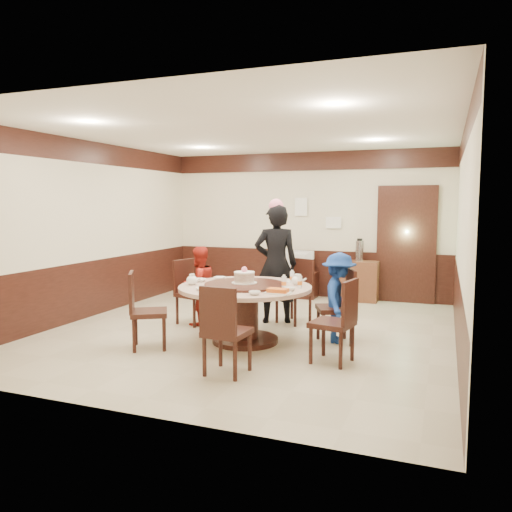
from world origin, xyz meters
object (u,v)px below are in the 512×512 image
at_px(person_blue, 339,298).
at_px(shrimp_platter, 278,291).
at_px(banquet_table, 245,302).
at_px(side_cabinet, 356,281).
at_px(television, 295,261).
at_px(thermos, 360,251).
at_px(person_standing, 276,264).
at_px(tv_stand, 295,284).
at_px(person_red, 199,286).
at_px(birthday_cake, 244,277).

height_order(person_blue, shrimp_platter, person_blue).
distance_m(banquet_table, side_cabinet, 3.46).
height_order(banquet_table, television, television).
bearing_deg(thermos, person_standing, -113.05).
bearing_deg(thermos, shrimp_platter, -95.49).
bearing_deg(banquet_table, thermos, 74.27).
xyz_separation_m(banquet_table, side_cabinet, (0.89, 3.34, -0.16)).
bearing_deg(banquet_table, person_blue, 20.58).
bearing_deg(shrimp_platter, person_standing, 109.33).
distance_m(banquet_table, television, 3.32).
distance_m(banquet_table, thermos, 3.49).
relative_size(tv_stand, thermos, 2.24).
xyz_separation_m(person_blue, tv_stand, (-1.43, 2.88, -0.34)).
height_order(shrimp_platter, side_cabinet, shrimp_platter).
distance_m(person_red, birthday_cake, 1.19).
bearing_deg(birthday_cake, person_standing, 87.70).
distance_m(person_standing, birthday_cake, 1.16).
bearing_deg(side_cabinet, person_standing, -111.96).
bearing_deg(person_blue, television, 19.17).
relative_size(birthday_cake, side_cabinet, 0.42).
bearing_deg(shrimp_platter, person_blue, 55.69).
distance_m(television, side_cabinet, 1.23).
bearing_deg(person_blue, thermos, -3.26).
bearing_deg(person_standing, shrimp_platter, 85.32).
height_order(television, side_cabinet, television).
bearing_deg(birthday_cake, person_blue, 19.09).
height_order(person_standing, person_red, person_standing).
height_order(person_blue, side_cabinet, person_blue).
distance_m(side_cabinet, thermos, 0.57).
xyz_separation_m(person_red, shrimp_platter, (1.58, -1.03, 0.19)).
distance_m(shrimp_platter, tv_stand, 3.84).
bearing_deg(person_blue, tv_stand, 19.17).
relative_size(tv_stand, television, 1.19).
bearing_deg(banquet_table, television, 94.98).
xyz_separation_m(banquet_table, television, (-0.29, 3.31, 0.17)).
bearing_deg(side_cabinet, birthday_cake, -105.42).
height_order(shrimp_platter, tv_stand, shrimp_platter).
relative_size(television, thermos, 1.88).
bearing_deg(birthday_cake, tv_stand, 94.64).
height_order(person_standing, shrimp_platter, person_standing).
bearing_deg(television, tv_stand, 9.76).
bearing_deg(person_blue, banquet_table, 103.28).
xyz_separation_m(person_blue, television, (-1.43, 2.88, 0.11)).
height_order(person_standing, birthday_cake, person_standing).
height_order(birthday_cake, shrimp_platter, birthday_cake).
relative_size(person_red, tv_stand, 1.39).
relative_size(birthday_cake, tv_stand, 0.39).
bearing_deg(person_blue, person_standing, 48.62).
distance_m(person_blue, thermos, 2.93).
bearing_deg(shrimp_platter, television, 103.20).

